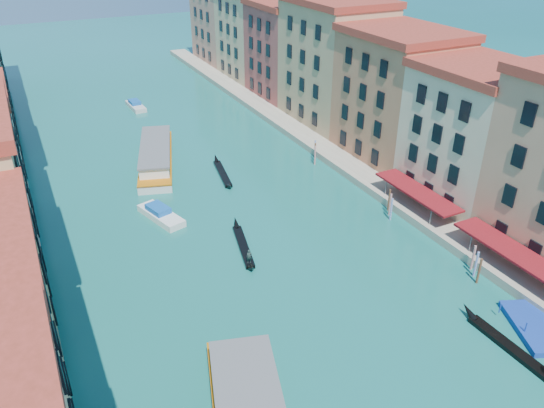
{
  "coord_description": "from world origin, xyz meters",
  "views": [
    {
      "loc": [
        -18.87,
        -4.23,
        32.42
      ],
      "look_at": [
        3.27,
        40.46,
        5.14
      ],
      "focal_mm": 35.0,
      "sensor_mm": 36.0,
      "label": 1
    }
  ],
  "objects_px": {
    "vaporetto_far": "(156,155)",
    "gondola_right": "(515,349)",
    "blue_dock": "(540,327)",
    "gondola_fore": "(243,245)"
  },
  "relations": [
    {
      "from": "gondola_fore",
      "to": "gondola_right",
      "type": "xyz_separation_m",
      "value": [
        14.02,
        -24.76,
        0.08
      ]
    },
    {
      "from": "gondola_fore",
      "to": "gondola_right",
      "type": "distance_m",
      "value": 28.45
    },
    {
      "from": "vaporetto_far",
      "to": "gondola_right",
      "type": "distance_m",
      "value": 53.78
    },
    {
      "from": "gondola_fore",
      "to": "blue_dock",
      "type": "distance_m",
      "value": 30.04
    },
    {
      "from": "vaporetto_far",
      "to": "gondola_right",
      "type": "bearing_deg",
      "value": -55.55
    },
    {
      "from": "vaporetto_far",
      "to": "blue_dock",
      "type": "xyz_separation_m",
      "value": [
        20.84,
        -50.17,
        -1.04
      ]
    },
    {
      "from": "gondola_fore",
      "to": "blue_dock",
      "type": "height_order",
      "value": "gondola_fore"
    },
    {
      "from": "gondola_right",
      "to": "blue_dock",
      "type": "xyz_separation_m",
      "value": [
        4.39,
        1.02,
        -0.15
      ]
    },
    {
      "from": "gondola_fore",
      "to": "blue_dock",
      "type": "relative_size",
      "value": 1.33
    },
    {
      "from": "vaporetto_far",
      "to": "blue_dock",
      "type": "relative_size",
      "value": 2.5
    }
  ]
}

